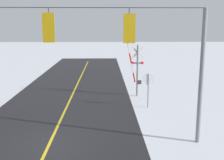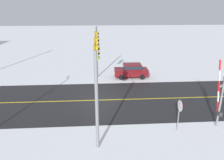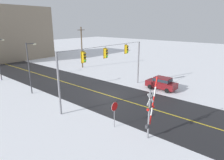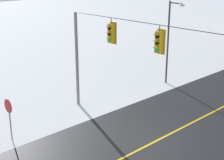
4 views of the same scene
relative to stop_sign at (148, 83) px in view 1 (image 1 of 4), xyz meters
The scene contains 4 objects.
ground_plane 8.10m from the stop_sign, 46.07° to the left, with size 160.00×160.00×0.00m, color white.
signal_span 8.32m from the stop_sign, 45.97° to the left, with size 14.20×0.47×6.22m.
stop_sign is the anchor object (origin of this frame).
railroad_crossing 3.22m from the stop_sign, 81.62° to the right, with size 1.48×0.31×4.85m.
Camera 1 is at (-2.63, 12.33, 5.46)m, focal length 44.67 mm.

